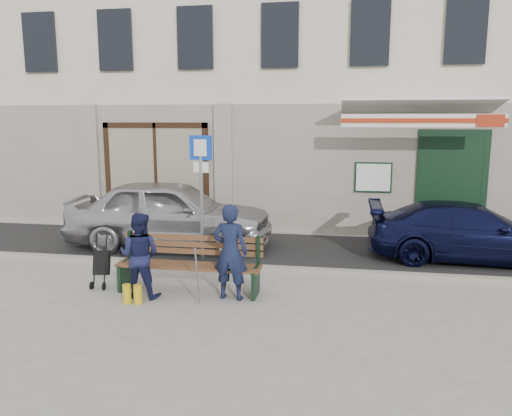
% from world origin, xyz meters
% --- Properties ---
extents(ground, '(80.00, 80.00, 0.00)m').
position_xyz_m(ground, '(0.00, 0.00, 0.00)').
color(ground, '#9E9991').
rests_on(ground, ground).
extents(asphalt_lane, '(60.00, 3.20, 0.01)m').
position_xyz_m(asphalt_lane, '(0.00, 3.10, 0.01)').
color(asphalt_lane, '#282828').
rests_on(asphalt_lane, ground).
extents(curb, '(60.00, 0.18, 0.12)m').
position_xyz_m(curb, '(0.00, 1.50, 0.06)').
color(curb, '#9E9384').
rests_on(curb, ground).
extents(building, '(20.00, 8.27, 10.00)m').
position_xyz_m(building, '(0.01, 8.45, 4.97)').
color(building, beige).
rests_on(building, ground).
extents(car_silver, '(4.64, 2.16, 1.54)m').
position_xyz_m(car_silver, '(-2.17, 3.01, 0.77)').
color(car_silver, '#B5B5BA').
rests_on(car_silver, ground).
extents(car_navy, '(4.06, 1.71, 1.17)m').
position_xyz_m(car_navy, '(4.14, 3.02, 0.59)').
color(car_navy, black).
rests_on(car_navy, ground).
extents(parking_sign, '(0.47, 0.12, 2.53)m').
position_xyz_m(parking_sign, '(-1.12, 1.87, 1.68)').
color(parking_sign, gray).
rests_on(parking_sign, ground).
extents(bench, '(2.40, 1.17, 0.98)m').
position_xyz_m(bench, '(-0.92, 0.22, 0.46)').
color(bench, brown).
rests_on(bench, ground).
extents(man, '(0.59, 0.42, 1.54)m').
position_xyz_m(man, '(-0.13, 0.02, 0.77)').
color(man, '#131A35').
rests_on(man, ground).
extents(woman, '(0.68, 0.53, 1.38)m').
position_xyz_m(woman, '(-1.58, -0.13, 0.69)').
color(woman, '#16193C').
rests_on(woman, ground).
extents(stroller, '(0.29, 0.39, 0.91)m').
position_xyz_m(stroller, '(-2.43, 0.22, 0.40)').
color(stroller, black).
rests_on(stroller, ground).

